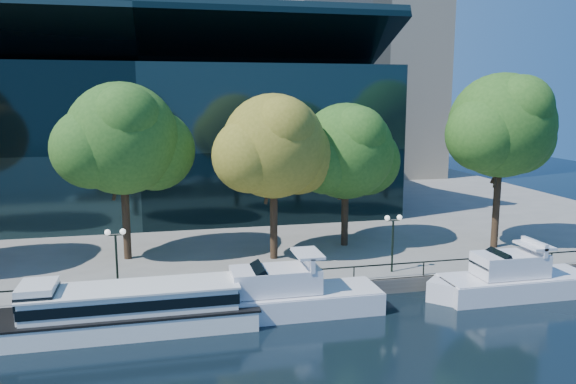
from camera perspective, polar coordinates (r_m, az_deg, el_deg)
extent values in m
plane|color=black|center=(33.28, -8.29, -13.53)|extent=(160.00, 160.00, 0.00)
cube|color=slate|center=(68.22, -10.79, -1.05)|extent=(90.00, 67.00, 1.00)
cube|color=#47443F|center=(35.92, -8.71, -10.89)|extent=(90.00, 0.25, 1.00)
cube|color=black|center=(35.63, -8.80, -8.60)|extent=(88.20, 0.08, 0.08)
cube|color=black|center=(35.79, -8.78, -9.36)|extent=(0.07, 0.07, 0.90)
cube|color=black|center=(62.75, -14.52, 4.80)|extent=(50.00, 24.00, 16.00)
cube|color=black|center=(58.71, -15.03, 13.74)|extent=(50.00, 17.14, 7.86)
cube|color=white|center=(33.70, -16.28, -12.47)|extent=(14.75, 3.58, 1.16)
cube|color=black|center=(33.48, -16.33, -11.51)|extent=(15.05, 3.65, 0.13)
cube|color=white|center=(33.21, -15.46, -10.42)|extent=(11.51, 2.94, 1.26)
cube|color=black|center=(33.20, -15.47, -10.34)|extent=(11.66, 3.01, 0.58)
cube|color=white|center=(32.99, -15.52, -9.30)|extent=(11.80, 3.08, 0.11)
cube|color=white|center=(33.74, -24.04, -10.04)|extent=(1.90, 2.51, 1.90)
cube|color=black|center=(33.68, -24.07, -9.70)|extent=(1.95, 2.58, 0.74)
cube|color=silver|center=(34.77, -0.32, -11.19)|extent=(11.75, 3.36, 1.34)
cube|color=silver|center=(34.07, -10.23, -11.80)|extent=(2.57, 2.57, 1.34)
cube|color=silver|center=(34.53, -0.32, -10.11)|extent=(11.52, 3.29, 0.09)
cube|color=silver|center=(34.14, -1.30, -8.89)|extent=(5.29, 2.52, 1.46)
cube|color=black|center=(33.85, -3.87, -8.88)|extent=(2.31, 2.42, 1.83)
cube|color=silver|center=(34.25, 1.99, -6.97)|extent=(0.28, 2.62, 0.90)
cube|color=silver|center=(34.13, 2.00, -6.25)|extent=(1.57, 2.62, 0.17)
cube|color=silver|center=(40.54, 22.08, -8.82)|extent=(10.15, 3.16, 1.35)
cube|color=silver|center=(37.95, 15.68, -9.73)|extent=(2.49, 2.49, 1.35)
cube|color=silver|center=(40.33, 22.15, -7.88)|extent=(9.95, 3.10, 0.09)
cube|color=silver|center=(39.82, 21.62, -6.83)|extent=(4.57, 2.37, 1.47)
cube|color=black|center=(39.07, 20.02, -6.87)|extent=(2.06, 2.27, 1.70)
cube|color=silver|center=(40.53, 23.74, -5.12)|extent=(0.28, 2.46, 0.90)
cube|color=silver|center=(40.50, 23.75, -4.97)|extent=(1.58, 2.46, 0.17)
cylinder|color=black|center=(43.37, -16.16, -1.92)|extent=(0.56, 0.56, 7.22)
cylinder|color=black|center=(43.07, -15.66, 1.86)|extent=(1.16, 1.75, 3.62)
cylinder|color=black|center=(42.67, -16.88, 1.38)|extent=(1.07, 1.21, 3.23)
sphere|color=#235019|center=(42.64, -16.51, 5.23)|extent=(8.18, 8.18, 8.18)
sphere|color=#235019|center=(43.86, -13.41, 4.14)|extent=(6.13, 6.13, 6.13)
sphere|color=#235019|center=(42.06, -19.32, 4.19)|extent=(5.73, 5.73, 5.73)
sphere|color=#235019|center=(40.90, -16.17, 7.08)|extent=(4.91, 4.91, 4.91)
cylinder|color=black|center=(41.81, -1.46, -2.27)|extent=(0.56, 0.56, 6.77)
cylinder|color=black|center=(41.63, -0.86, 1.40)|extent=(1.11, 1.66, 3.40)
cylinder|color=black|center=(41.00, -1.94, 0.93)|extent=(1.02, 1.15, 3.04)
sphere|color=#6A661C|center=(41.05, -1.49, 4.68)|extent=(7.65, 7.65, 7.65)
sphere|color=#6A661C|center=(42.71, 0.98, 3.59)|extent=(5.74, 5.74, 5.74)
sphere|color=#6A661C|center=(40.02, -3.96, 3.70)|extent=(5.36, 5.36, 5.36)
sphere|color=#6A661C|center=(39.53, -0.52, 6.43)|extent=(4.59, 4.59, 4.59)
cylinder|color=black|center=(45.80, 5.80, -1.63)|extent=(0.56, 0.56, 6.18)
cylinder|color=black|center=(45.73, 6.37, 1.43)|extent=(1.04, 1.55, 3.11)
cylinder|color=black|center=(45.01, 5.49, 1.03)|extent=(0.96, 1.08, 2.78)
sphere|color=#235019|center=(45.11, 5.90, 4.15)|extent=(7.66, 7.66, 7.66)
sphere|color=#235019|center=(47.00, 7.87, 3.16)|extent=(5.75, 5.75, 5.75)
sphere|color=#235019|center=(43.87, 3.84, 3.26)|extent=(5.36, 5.36, 5.36)
sphere|color=#235019|center=(43.69, 7.06, 5.71)|extent=(4.60, 4.60, 4.60)
cylinder|color=black|center=(47.82, 20.44, -0.70)|extent=(0.56, 0.56, 7.84)
cylinder|color=black|center=(47.83, 21.03, 3.00)|extent=(1.23, 1.87, 3.92)
cylinder|color=black|center=(46.95, 20.43, 2.57)|extent=(1.13, 1.28, 3.50)
sphere|color=#235019|center=(47.17, 20.87, 6.34)|extent=(8.17, 8.17, 8.17)
sphere|color=#235019|center=(49.50, 22.19, 5.20)|extent=(6.13, 6.13, 6.13)
sphere|color=#235019|center=(45.41, 19.23, 5.55)|extent=(5.72, 5.72, 5.72)
sphere|color=#235019|center=(46.00, 22.53, 7.95)|extent=(4.90, 4.90, 4.90)
cylinder|color=black|center=(36.62, -16.99, -7.02)|extent=(0.14, 0.14, 3.60)
cube|color=black|center=(36.14, -17.14, -4.21)|extent=(0.90, 0.06, 0.06)
sphere|color=white|center=(36.13, -17.87, -3.92)|extent=(0.36, 0.36, 0.36)
sphere|color=white|center=(36.06, -16.44, -3.87)|extent=(0.36, 0.36, 0.36)
cylinder|color=black|center=(39.61, 10.57, -5.48)|extent=(0.14, 0.14, 3.60)
cube|color=black|center=(39.17, 10.65, -2.87)|extent=(0.90, 0.06, 0.06)
sphere|color=white|center=(38.96, 10.05, -2.62)|extent=(0.36, 0.36, 0.36)
sphere|color=white|center=(39.31, 11.26, -2.54)|extent=(0.36, 0.36, 0.36)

